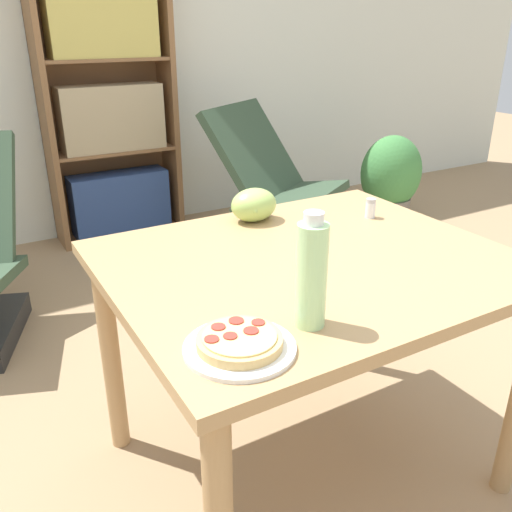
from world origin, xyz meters
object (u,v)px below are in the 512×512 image
object	(u,v)px
pizza_on_plate	(240,344)
grape_bunch	(254,205)
potted_plant_floor	(390,179)
salt_shaker	(370,208)
lounge_chair_far	(278,205)
bookshelf	(110,114)
drink_bottle	(311,274)

from	to	relation	value
pizza_on_plate	grape_bunch	xyz separation A→B (m)	(0.40, 0.65, 0.04)
potted_plant_floor	salt_shaker	bearing A→B (deg)	-135.79
pizza_on_plate	lounge_chair_far	world-z (taller)	lounge_chair_far
lounge_chair_far	potted_plant_floor	bearing A→B (deg)	-30.85
grape_bunch	salt_shaker	size ratio (longest dim) A/B	2.37
lounge_chair_far	bookshelf	size ratio (longest dim) A/B	0.58
drink_bottle	lounge_chair_far	world-z (taller)	drink_bottle
salt_shaker	lounge_chair_far	distance (m)	1.62
salt_shaker	bookshelf	xyz separation A→B (m)	(-0.24, 2.19, 0.03)
drink_bottle	potted_plant_floor	size ratio (longest dim) A/B	0.40
salt_shaker	potted_plant_floor	world-z (taller)	salt_shaker
pizza_on_plate	drink_bottle	bearing A→B (deg)	4.35
drink_bottle	bookshelf	xyz separation A→B (m)	(0.34, 2.65, -0.05)
grape_bunch	salt_shaker	distance (m)	0.39
drink_bottle	lounge_chair_far	size ratio (longest dim) A/B	0.26
salt_shaker	potted_plant_floor	size ratio (longest dim) A/B	0.10
pizza_on_plate	potted_plant_floor	bearing A→B (deg)	40.73
grape_bunch	bookshelf	bearing A→B (deg)	86.82
grape_bunch	lounge_chair_far	distance (m)	1.64
drink_bottle	potted_plant_floor	bearing A→B (deg)	42.88
drink_bottle	potted_plant_floor	distance (m)	2.87
drink_bottle	grape_bunch	bearing A→B (deg)	70.40
pizza_on_plate	grape_bunch	bearing A→B (deg)	58.10
salt_shaker	bookshelf	distance (m)	2.20
bookshelf	drink_bottle	bearing A→B (deg)	-97.26
grape_bunch	potted_plant_floor	distance (m)	2.29
pizza_on_plate	bookshelf	distance (m)	2.72
grape_bunch	lounge_chair_far	world-z (taller)	lounge_chair_far
lounge_chair_far	potted_plant_floor	xyz separation A→B (m)	(0.94, 0.01, 0.04)
salt_shaker	potted_plant_floor	bearing A→B (deg)	44.21
pizza_on_plate	drink_bottle	world-z (taller)	drink_bottle
drink_bottle	salt_shaker	bearing A→B (deg)	39.14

